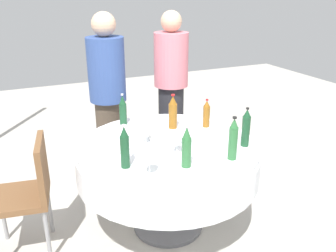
{
  "coord_description": "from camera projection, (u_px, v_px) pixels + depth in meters",
  "views": [
    {
      "loc": [
        -1.0,
        -2.23,
        1.84
      ],
      "look_at": [
        0.0,
        0.0,
        0.88
      ],
      "focal_mm": 38.2,
      "sensor_mm": 36.0,
      "label": 1
    }
  ],
  "objects": [
    {
      "name": "bottle_green_right",
      "position": [
        233.0,
        140.0,
        2.39
      ],
      "size": [
        0.06,
        0.06,
        0.31
      ],
      "color": "#2D6B38",
      "rests_on": "dining_table"
    },
    {
      "name": "wine_glass_east",
      "position": [
        146.0,
        130.0,
        2.65
      ],
      "size": [
        0.06,
        0.06,
        0.15
      ],
      "color": "white",
      "rests_on": "dining_table"
    },
    {
      "name": "plate_south",
      "position": [
        116.0,
        147.0,
        2.6
      ],
      "size": [
        0.22,
        0.22,
        0.02
      ],
      "color": "white",
      "rests_on": "dining_table"
    },
    {
      "name": "bottle_dark_green_inner",
      "position": [
        123.0,
        110.0,
        3.02
      ],
      "size": [
        0.06,
        0.06,
        0.27
      ],
      "color": "#194728",
      "rests_on": "dining_table"
    },
    {
      "name": "chair_near",
      "position": [
        30.0,
        188.0,
        2.52
      ],
      "size": [
        0.46,
        0.46,
        0.87
      ],
      "rotation": [
        0.0,
        0.0,
        1.41
      ],
      "color": "brown",
      "rests_on": "ground_plane"
    },
    {
      "name": "bottle_dark_green_east",
      "position": [
        125.0,
        148.0,
        2.29
      ],
      "size": [
        0.06,
        0.06,
        0.3
      ],
      "color": "#194728",
      "rests_on": "dining_table"
    },
    {
      "name": "person_outer",
      "position": [
        171.0,
        90.0,
        3.64
      ],
      "size": [
        0.34,
        0.34,
        1.63
      ],
      "rotation": [
        0.0,
        0.0,
        -0.45
      ],
      "color": "#26262B",
      "rests_on": "ground_plane"
    },
    {
      "name": "person_right",
      "position": [
        108.0,
        98.0,
        3.35
      ],
      "size": [
        0.34,
        0.34,
        1.64
      ],
      "rotation": [
        0.0,
        0.0,
        0.21
      ],
      "color": "#4C3F33",
      "rests_on": "ground_plane"
    },
    {
      "name": "plate_west",
      "position": [
        211.0,
        146.0,
        2.63
      ],
      "size": [
        0.21,
        0.21,
        0.02
      ],
      "color": "white",
      "rests_on": "dining_table"
    },
    {
      "name": "wine_glass_mid",
      "position": [
        178.0,
        140.0,
        2.5
      ],
      "size": [
        0.06,
        0.06,
        0.15
      ],
      "color": "white",
      "rests_on": "dining_table"
    },
    {
      "name": "folded_napkin",
      "position": [
        159.0,
        135.0,
        2.8
      ],
      "size": [
        0.2,
        0.2,
        0.02
      ],
      "primitive_type": "cube",
      "rotation": [
        0.0,
        0.0,
        -0.26
      ],
      "color": "white",
      "rests_on": "dining_table"
    },
    {
      "name": "bottle_dark_green_front",
      "position": [
        246.0,
        128.0,
        2.6
      ],
      "size": [
        0.06,
        0.06,
        0.3
      ],
      "color": "#194728",
      "rests_on": "dining_table"
    },
    {
      "name": "bottle_green_mid",
      "position": [
        187.0,
        148.0,
        2.3
      ],
      "size": [
        0.06,
        0.06,
        0.29
      ],
      "color": "#2D6B38",
      "rests_on": "dining_table"
    },
    {
      "name": "bottle_amber_near",
      "position": [
        206.0,
        114.0,
        2.97
      ],
      "size": [
        0.06,
        0.06,
        0.24
      ],
      "color": "#8C5619",
      "rests_on": "dining_table"
    },
    {
      "name": "bottle_amber_outer",
      "position": [
        173.0,
        113.0,
        2.93
      ],
      "size": [
        0.07,
        0.07,
        0.29
      ],
      "color": "#8C5619",
      "rests_on": "dining_table"
    },
    {
      "name": "fork_outer",
      "position": [
        152.0,
        125.0,
        3.03
      ],
      "size": [
        0.1,
        0.17,
        0.0
      ],
      "primitive_type": "cube",
      "rotation": [
        0.0,
        0.0,
        5.22
      ],
      "color": "silver",
      "rests_on": "dining_table"
    },
    {
      "name": "dining_table",
      "position": [
        168.0,
        162.0,
        2.73
      ],
      "size": [
        1.38,
        1.38,
        0.74
      ],
      "color": "white",
      "rests_on": "ground_plane"
    },
    {
      "name": "wine_glass_near",
      "position": [
        149.0,
        158.0,
        2.21
      ],
      "size": [
        0.07,
        0.07,
        0.15
      ],
      "color": "white",
      "rests_on": "dining_table"
    },
    {
      "name": "ground_plane",
      "position": [
        168.0,
        226.0,
        2.95
      ],
      "size": [
        10.0,
        10.0,
        0.0
      ],
      "primitive_type": "plane",
      "color": "#B7B2A8"
    }
  ]
}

